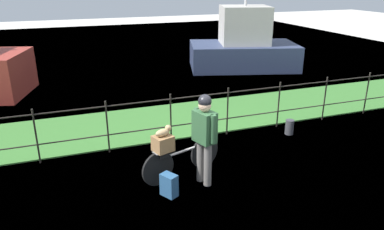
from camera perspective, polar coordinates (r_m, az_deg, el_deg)
ground_plane at (r=6.83m, az=7.97°, el=-10.61°), size 60.00×60.00×0.00m
grass_strip at (r=9.70m, az=-1.63°, el=-0.57°), size 27.00×2.40×0.03m
harbor_water at (r=15.56m, az=-9.20°, el=7.28°), size 30.00×30.00×0.00m
iron_fence at (r=8.32m, az=1.24°, el=0.51°), size 18.04×0.04×1.16m
bicycle_main at (r=6.88m, az=-1.65°, el=-6.89°), size 1.66×0.57×0.64m
wooden_crate at (r=6.48m, az=-4.53°, el=-4.41°), size 0.40×0.37×0.28m
terrier_dog at (r=6.40m, az=-4.40°, el=-2.60°), size 0.32×0.22×0.18m
cyclist_person at (r=6.37m, az=1.95°, el=-2.64°), size 0.37×0.52×1.68m
backpack_on_paving at (r=6.37m, az=-3.59°, el=-10.81°), size 0.30×0.33×0.40m
mooring_bollard at (r=9.03m, az=14.89°, el=-1.82°), size 0.20×0.20×0.36m
moored_boat_near at (r=15.29m, az=7.99°, el=10.50°), size 4.73×3.48×4.07m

